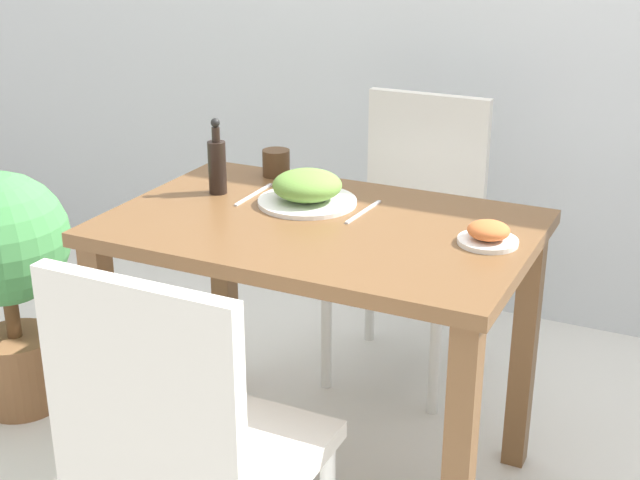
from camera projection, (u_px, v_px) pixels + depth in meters
ground_plane at (320, 473)px, 2.45m from camera, size 16.00×16.00×0.00m
dining_table at (320, 267)px, 2.23m from camera, size 1.03×0.68×0.74m
chair_near at (184, 448)px, 1.69m from camera, size 0.42×0.42×0.90m
chair_far at (412, 221)px, 2.84m from camera, size 0.42×0.42×0.90m
food_plate at (307, 189)px, 2.29m from camera, size 0.26×0.26×0.09m
side_plate at (488, 234)px, 2.04m from camera, size 0.14×0.14×0.05m
drink_cup at (276, 163)px, 2.52m from camera, size 0.08×0.08×0.07m
sauce_bottle at (217, 164)px, 2.36m from camera, size 0.05×0.05×0.20m
fork_utensil at (254, 194)px, 2.37m from camera, size 0.01×0.19×0.00m
spoon_utensil at (364, 212)px, 2.24m from camera, size 0.02×0.19×0.00m
potted_plant_left at (5, 264)px, 2.62m from camera, size 0.40×0.40×0.75m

